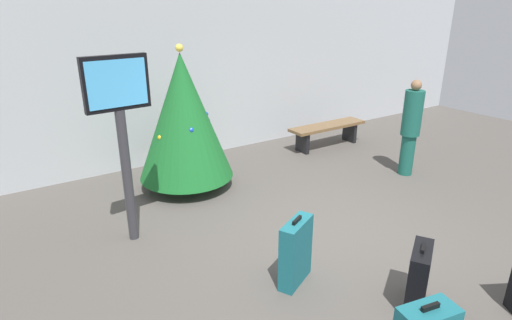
# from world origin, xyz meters

# --- Properties ---
(ground_plane) EXTENTS (16.00, 16.00, 0.00)m
(ground_plane) POSITION_xyz_m (0.00, 0.00, 0.00)
(ground_plane) COLOR #514C47
(back_wall) EXTENTS (16.00, 0.20, 3.29)m
(back_wall) POSITION_xyz_m (0.00, 3.94, 1.65)
(back_wall) COLOR #B7BCC1
(back_wall) RESTS_ON ground_plane
(holiday_tree) EXTENTS (1.51, 1.51, 2.29)m
(holiday_tree) POSITION_xyz_m (-0.76, 2.55, 1.18)
(holiday_tree) COLOR #4C3319
(holiday_tree) RESTS_ON ground_plane
(flight_info_kiosk) EXTENTS (0.76, 0.15, 2.31)m
(flight_info_kiosk) POSITION_xyz_m (-2.03, 1.43, 1.58)
(flight_info_kiosk) COLOR #333338
(flight_info_kiosk) RESTS_ON ground_plane
(waiting_bench) EXTENTS (1.77, 0.44, 0.48)m
(waiting_bench) POSITION_xyz_m (2.58, 2.83, 0.37)
(waiting_bench) COLOR brown
(waiting_bench) RESTS_ON ground_plane
(traveller_0) EXTENTS (0.42, 0.42, 1.67)m
(traveller_0) POSITION_xyz_m (2.70, 0.92, 0.88)
(traveller_0) COLOR #19594C
(traveller_0) RESTS_ON ground_plane
(suitcase_1) EXTENTS (0.52, 0.41, 0.68)m
(suitcase_1) POSITION_xyz_m (-0.09, -1.38, 0.32)
(suitcase_1) COLOR black
(suitcase_1) RESTS_ON ground_plane
(suitcase_2) EXTENTS (0.52, 0.37, 0.77)m
(suitcase_2) POSITION_xyz_m (-0.85, -0.42, 0.37)
(suitcase_2) COLOR #19606B
(suitcase_2) RESTS_ON ground_plane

